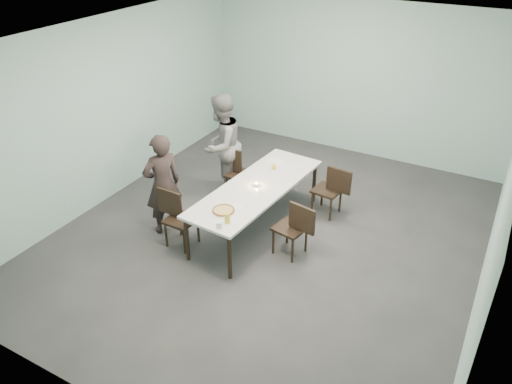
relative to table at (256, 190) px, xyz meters
The scene contains 16 objects.
ground 0.75m from the table, 12.46° to the right, with size 7.00×7.00×0.00m, color #333335.
room_shell 1.36m from the table, 12.46° to the right, with size 6.02×7.02×3.01m.
table is the anchor object (origin of this frame).
chair_near_left 1.25m from the table, 132.60° to the right, with size 0.62×0.43×0.87m.
chair_far_left 1.10m from the table, 137.21° to the left, with size 0.62×0.44×0.87m.
chair_near_right 0.90m from the table, 22.92° to the right, with size 0.64×0.49×0.87m.
chair_far_right 1.29m from the table, 46.73° to the left, with size 0.63×0.46×0.87m.
diner_near 1.41m from the table, 149.26° to the right, with size 0.59×0.39×1.62m, color black.
diner_far 1.34m from the table, 145.41° to the left, with size 0.86×0.67×1.78m, color slate.
pizza 0.85m from the table, 93.91° to the right, with size 0.34×0.34×0.04m.
side_plate 0.65m from the table, 85.55° to the right, with size 0.18×0.18×0.01m, color white.
beer_glass 1.07m from the table, 82.59° to the right, with size 0.08×0.08×0.15m, color gold.
water_tumbler 1.22m from the table, 84.98° to the right, with size 0.08×0.08×0.09m, color silver.
tealight 0.08m from the table, 115.75° to the left, with size 0.06×0.06×0.05m.
amber_tumbler 0.63m from the table, 92.61° to the left, with size 0.07×0.07×0.08m, color gold.
menu 0.89m from the table, 97.23° to the left, with size 0.30×0.22×0.01m, color silver.
Camera 1 is at (2.87, -5.68, 4.46)m, focal length 35.00 mm.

